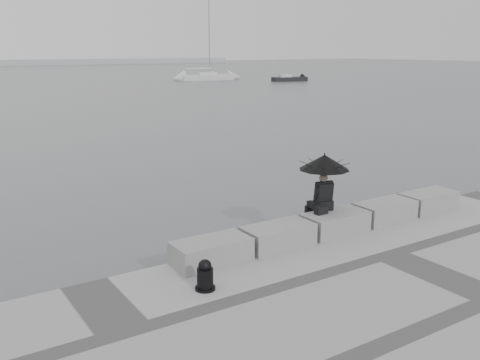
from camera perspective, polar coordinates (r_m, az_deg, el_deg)
ground at (r=13.52m, az=8.67°, el=-7.05°), size 360.00×360.00×0.00m
stone_block_far_left at (r=11.04m, az=-3.07°, el=-7.63°), size 1.60×0.80×0.50m
stone_block_left at (r=11.92m, az=4.07°, el=-5.99°), size 1.60×0.80×0.50m
stone_block_centre at (r=12.96m, az=10.11°, el=-4.52°), size 1.60×0.80×0.50m
stone_block_right at (r=14.13m, az=15.18°, el=-3.24°), size 1.60×0.80×0.50m
stone_block_far_right at (r=15.40m, az=19.43°, el=-2.15°), size 1.60×0.80×0.50m
seated_person at (r=12.84m, az=9.00°, el=1.21°), size 1.21×1.21×1.39m
bag at (r=12.71m, az=8.64°, el=-3.20°), size 0.30×0.17×0.19m
mooring_bollard at (r=9.88m, az=-3.75°, el=-10.32°), size 0.38×0.38×0.59m
sailboat_right at (r=83.94m, az=-3.58°, el=10.94°), size 8.45×3.30×12.90m
small_motorboat at (r=81.52m, az=5.31°, el=10.69°), size 5.57×2.46×1.10m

